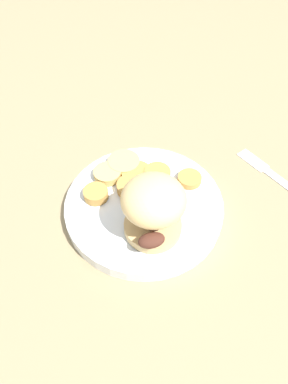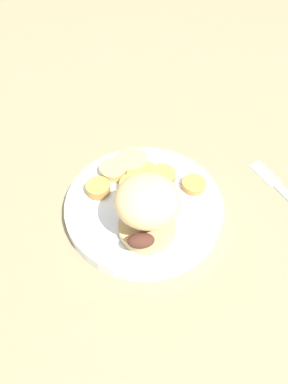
% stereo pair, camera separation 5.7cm
% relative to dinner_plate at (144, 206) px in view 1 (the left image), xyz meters
% --- Properties ---
extents(ground_plane, '(4.00, 4.00, 0.00)m').
position_rel_dinner_plate_xyz_m(ground_plane, '(0.00, 0.00, -0.01)').
color(ground_plane, '#937F5B').
extents(dinner_plate, '(0.25, 0.25, 0.02)m').
position_rel_dinner_plate_xyz_m(dinner_plate, '(0.00, 0.00, 0.00)').
color(dinner_plate, white).
rests_on(dinner_plate, ground_plane).
extents(sandwich, '(0.09, 0.10, 0.10)m').
position_rel_dinner_plate_xyz_m(sandwich, '(-0.03, 0.04, 0.07)').
color(sandwich, tan).
rests_on(sandwich, dinner_plate).
extents(potato_round_0, '(0.05, 0.05, 0.01)m').
position_rel_dinner_plate_xyz_m(potato_round_0, '(-0.01, -0.03, 0.02)').
color(potato_round_0, '#BC8942').
rests_on(potato_round_0, dinner_plate).
extents(potato_round_1, '(0.04, 0.04, 0.01)m').
position_rel_dinner_plate_xyz_m(potato_round_1, '(0.08, 0.02, 0.02)').
color(potato_round_1, '#BC8942').
rests_on(potato_round_1, dinner_plate).
extents(potato_round_2, '(0.05, 0.05, 0.01)m').
position_rel_dinner_plate_xyz_m(potato_round_2, '(0.08, -0.03, 0.02)').
color(potato_round_2, '#DBB766').
rests_on(potato_round_2, dinner_plate).
extents(potato_round_3, '(0.04, 0.04, 0.01)m').
position_rel_dinner_plate_xyz_m(potato_round_3, '(0.00, -0.06, 0.02)').
color(potato_round_3, '#BC8942').
rests_on(potato_round_3, dinner_plate).
extents(potato_round_4, '(0.05, 0.05, 0.02)m').
position_rel_dinner_plate_xyz_m(potato_round_4, '(0.03, -0.01, 0.02)').
color(potato_round_4, '#BC8942').
rests_on(potato_round_4, dinner_plate).
extents(potato_round_5, '(0.05, 0.05, 0.01)m').
position_rel_dinner_plate_xyz_m(potato_round_5, '(0.06, -0.06, 0.02)').
color(potato_round_5, '#DBB766').
rests_on(potato_round_5, dinner_plate).
extents(potato_round_6, '(0.05, 0.05, 0.01)m').
position_rel_dinner_plate_xyz_m(potato_round_6, '(0.03, -0.05, 0.02)').
color(potato_round_6, '#BC8942').
rests_on(potato_round_6, dinner_plate).
extents(potato_round_7, '(0.04, 0.04, 0.01)m').
position_rel_dinner_plate_xyz_m(potato_round_7, '(-0.05, -0.07, 0.02)').
color(potato_round_7, '#BC8942').
rests_on(potato_round_7, dinner_plate).
extents(fork, '(0.17, 0.11, 0.00)m').
position_rel_dinner_plate_xyz_m(fork, '(-0.19, -0.15, -0.01)').
color(fork, silver).
rests_on(fork, ground_plane).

